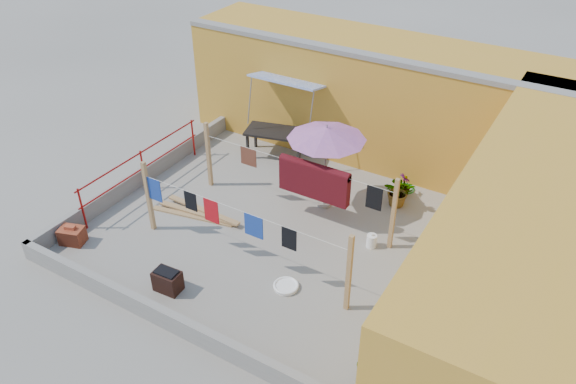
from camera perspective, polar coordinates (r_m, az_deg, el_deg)
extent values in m
plane|color=#9E998E|center=(13.11, -1.24, -3.93)|extent=(80.00, 80.00, 0.00)
cube|color=#C2852A|center=(15.74, 9.49, 9.25)|extent=(11.00, 2.40, 3.20)
cube|color=gray|center=(14.25, 8.39, 13.46)|extent=(11.00, 0.35, 0.12)
cube|color=#2D51B2|center=(15.04, -0.14, 11.24)|extent=(2.00, 0.79, 0.22)
cylinder|color=gray|center=(15.50, -3.91, 9.23)|extent=(0.03, 0.30, 1.28)
cylinder|color=gray|center=(14.59, 2.33, 7.65)|extent=(0.03, 0.30, 1.28)
cube|color=#C2852A|center=(10.86, 22.75, -5.57)|extent=(2.40, 9.00, 3.20)
cube|color=gray|center=(10.89, -11.53, -12.85)|extent=(8.30, 0.16, 0.44)
cube|color=gray|center=(15.18, -14.43, 1.70)|extent=(0.16, 7.30, 0.44)
cylinder|color=#A11310|center=(13.69, -20.16, -1.63)|extent=(0.05, 0.05, 1.10)
cylinder|color=#A11310|center=(14.75, -14.49, 2.19)|extent=(0.05, 0.05, 1.10)
cylinder|color=#A11310|center=(15.99, -9.62, 5.44)|extent=(0.05, 0.05, 1.10)
cylinder|color=#A11310|center=(14.51, -14.77, 3.87)|extent=(0.04, 4.20, 0.04)
cylinder|color=#A11310|center=(14.73, -14.52, 2.35)|extent=(0.04, 4.20, 0.04)
cube|color=tan|center=(13.03, -13.97, -0.45)|extent=(0.09, 0.09, 1.80)
cube|color=tan|center=(10.68, 6.20, -8.24)|extent=(0.09, 0.09, 1.80)
cube|color=tan|center=(12.30, 10.66, -2.25)|extent=(0.09, 0.09, 1.80)
cube|color=tan|center=(14.39, -8.07, 3.77)|extent=(0.09, 0.09, 1.80)
cylinder|color=silver|center=(11.32, -5.08, -1.82)|extent=(5.00, 0.01, 0.01)
cylinder|color=silver|center=(12.86, 0.57, 3.07)|extent=(5.00, 0.01, 0.01)
cube|color=#480C12|center=(12.82, 2.67, 1.06)|extent=(1.75, 0.22, 0.81)
cube|color=black|center=(12.28, 8.75, -0.61)|extent=(0.37, 0.02, 0.58)
cube|color=brown|center=(13.57, -4.03, 3.59)|extent=(0.44, 0.02, 0.48)
cube|color=navy|center=(12.77, -13.48, 0.26)|extent=(0.41, 0.02, 0.57)
cube|color=black|center=(12.11, -9.87, -0.91)|extent=(0.32, 0.02, 0.45)
cube|color=#B60E16|center=(11.85, -7.80, -1.91)|extent=(0.37, 0.02, 0.57)
cube|color=navy|center=(11.30, -3.51, -3.46)|extent=(0.44, 0.02, 0.53)
cube|color=black|center=(10.94, 0.11, -4.76)|extent=(0.33, 0.02, 0.50)
cylinder|color=gray|center=(13.94, 3.65, -1.26)|extent=(0.33, 0.33, 0.06)
cylinder|color=gray|center=(13.38, 3.80, 2.37)|extent=(0.04, 0.04, 2.13)
cone|color=#B6629A|center=(12.91, 3.96, 5.98)|extent=(2.12, 2.12, 0.30)
cylinder|color=gray|center=(12.83, 3.99, 6.64)|extent=(0.04, 0.04, 0.09)
cube|color=black|center=(15.64, -1.18, 6.13)|extent=(1.86, 1.26, 0.06)
cube|color=black|center=(15.75, -4.11, 4.65)|extent=(0.06, 0.06, 0.74)
cube|color=black|center=(16.31, -3.33, 5.77)|extent=(0.06, 0.06, 0.74)
cube|color=black|center=(15.36, 1.13, 3.92)|extent=(0.06, 0.06, 0.74)
cube|color=black|center=(15.94, 1.76, 5.09)|extent=(0.06, 0.06, 0.74)
cube|color=#9A3C23|center=(13.54, -21.08, -4.15)|extent=(0.63, 0.54, 0.39)
cube|color=#A43F26|center=(13.41, -21.28, -3.37)|extent=(0.27, 0.19, 0.08)
cube|color=tan|center=(13.72, -9.70, -2.43)|extent=(2.12, 0.56, 0.04)
cube|color=tan|center=(13.72, -9.15, -2.12)|extent=(2.13, 0.38, 0.04)
cube|color=tan|center=(13.72, -8.60, -1.81)|extent=(2.13, 0.22, 0.04)
cube|color=black|center=(11.72, -12.13, -8.83)|extent=(0.57, 0.40, 0.45)
cube|color=black|center=(11.56, -12.27, -7.93)|extent=(0.47, 0.30, 0.04)
cylinder|color=white|center=(11.63, -0.21, -9.59)|extent=(0.50, 0.50, 0.06)
torus|color=white|center=(11.60, -0.21, -9.47)|extent=(0.53, 0.53, 0.05)
cylinder|color=white|center=(13.36, 16.83, -4.02)|extent=(0.21, 0.21, 0.29)
cylinder|color=white|center=(13.26, 16.94, -3.46)|extent=(0.06, 0.06, 0.05)
cylinder|color=white|center=(12.69, 8.48, -4.94)|extent=(0.23, 0.23, 0.31)
cylinder|color=white|center=(12.58, 8.55, -4.31)|extent=(0.06, 0.06, 0.05)
torus|color=#1A7725|center=(14.83, 11.81, 0.33)|extent=(0.50, 0.50, 0.03)
torus|color=#1A7725|center=(14.81, 11.82, 0.45)|extent=(0.42, 0.42, 0.03)
imported|color=#1E5D1A|center=(13.98, 11.22, 0.09)|extent=(0.90, 0.84, 0.82)
imported|color=#1E5D1A|center=(14.44, 11.69, 0.70)|extent=(0.45, 0.45, 0.60)
imported|color=#1E5D1A|center=(12.43, 15.81, -5.21)|extent=(0.57, 0.58, 0.92)
imported|color=#1E5D1A|center=(10.88, 11.94, -12.17)|extent=(0.42, 0.45, 0.65)
imported|color=#1E5D1A|center=(9.89, 8.24, -18.11)|extent=(0.61, 0.65, 0.57)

